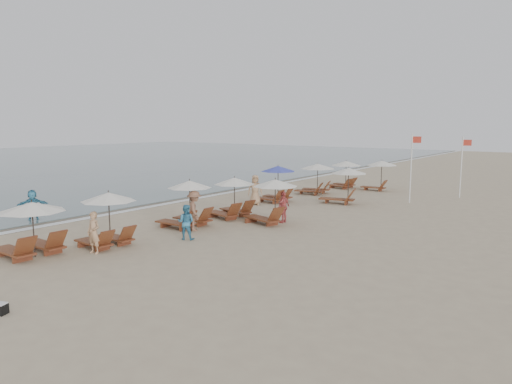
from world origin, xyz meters
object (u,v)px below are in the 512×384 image
Objects in this scene: inland_station_1 at (343,183)px; beachgoer_mid_b at (194,211)px; lounger_station_3 at (231,199)px; inland_station_0 at (269,198)px; lounger_station_2 at (186,206)px; flag_pole_near at (412,164)px; beachgoer_mid_a at (186,222)px; lounger_station_1 at (106,219)px; lounger_station_5 at (315,178)px; lounger_station_6 at (344,173)px; beachgoer_far_a at (284,207)px; lounger_station_4 at (275,184)px; beachgoer_far_b at (255,190)px; beachgoer_near at (94,233)px; lounger_station_0 at (30,229)px; inland_station_2 at (379,171)px.

beachgoer_mid_b is (-2.17, -10.93, -0.35)m from inland_station_1.
lounger_station_3 is 2.61m from inland_station_0.
lounger_station_2 is 0.59× the size of flag_pole_near.
lounger_station_2 is 2.59m from beachgoer_mid_a.
lounger_station_1 is 0.94× the size of lounger_station_3.
lounger_station_3 is 0.97× the size of lounger_station_5.
lounger_station_5 is 13.64m from beachgoer_mid_b.
lounger_station_6 reaches higher than beachgoer_mid_b.
lounger_station_6 is at bearing -50.33° from beachgoer_mid_b.
lounger_station_2 reaches higher than lounger_station_1.
beachgoer_far_a is at bearing -76.18° from lounger_station_6.
beachgoer_far_a is at bearing -52.08° from lounger_station_4.
lounger_station_5 is at bearing -107.15° from beachgoer_mid_a.
lounger_station_4 is 1.70m from beachgoer_far_b.
beachgoer_mid_b is at bearing 79.04° from beachgoer_near.
lounger_station_4 is at bearing -93.99° from lounger_station_6.
lounger_station_6 is 7.37m from inland_station_1.
lounger_station_0 is 1.07× the size of lounger_station_2.
inland_station_1 is 1.57× the size of beachgoer_far_b.
lounger_station_5 is 5.21m from inland_station_2.
lounger_station_6 is 1.55× the size of beachgoer_near.
beachgoer_far_a is (0.66, -13.90, -0.65)m from inland_station_2.
inland_station_1 is 1.80× the size of beachgoer_far_a.
lounger_station_2 is 17.69m from inland_station_2.
lounger_station_1 is at bearing -89.22° from lounger_station_2.
lounger_station_6 reaches higher than beachgoer_mid_a.
lounger_station_0 is 1.12× the size of lounger_station_1.
inland_station_0 reaches higher than lounger_station_3.
inland_station_1 is 12.50m from beachgoer_mid_a.
beachgoer_far_b reaches higher than beachgoer_near.
beachgoer_mid_a is (2.89, 5.29, -0.27)m from lounger_station_0.
beachgoer_mid_a is (2.21, -15.07, -0.37)m from lounger_station_5.
beachgoer_far_a is at bearing 60.66° from inland_station_0.
flag_pole_near is at bearing 64.78° from lounger_station_2.
lounger_station_5 is 0.94× the size of inland_station_1.
inland_station_2 reaches higher than beachgoer_far_a.
beachgoer_far_b is (-1.58, 12.52, 0.11)m from beachgoer_near.
beachgoer_mid_a is at bearing -112.56° from beachgoer_far_b.
lounger_station_5 is (0.68, 20.36, 0.11)m from lounger_station_0.
lounger_station_4 is 14.22m from beachgoer_near.
inland_station_0 is 3.78m from beachgoer_mid_b.
flag_pole_near is at bearing 70.81° from lounger_station_1.
inland_station_1 is at bearing -37.40° from lounger_station_5.
beachgoer_far_b is (-1.12, 11.60, -0.20)m from lounger_station_1.
inland_station_1 reaches higher than beachgoer_mid_b.
beachgoer_near is 5.16m from beachgoer_mid_b.
lounger_station_2 is 0.95m from beachgoer_mid_b.
inland_station_1 is (3.45, -2.64, 0.15)m from lounger_station_5.
beachgoer_near is 1.01× the size of beachgoer_far_a.
lounger_station_2 reaches higher than beachgoer_mid_b.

